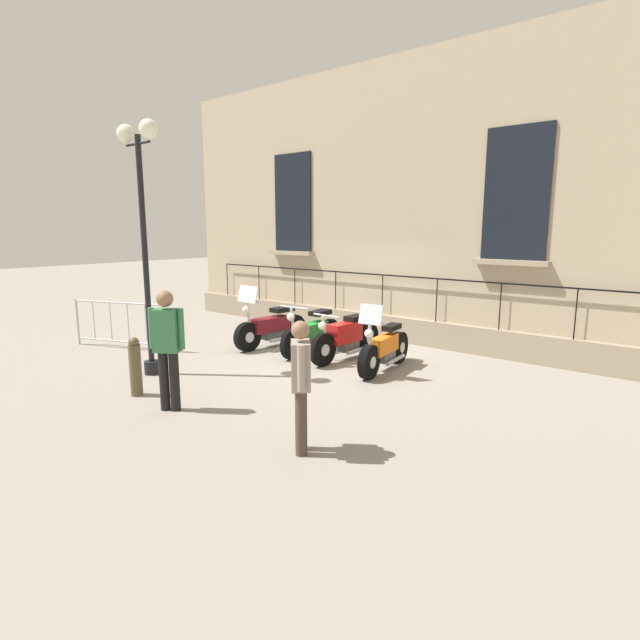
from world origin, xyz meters
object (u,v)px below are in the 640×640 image
motorcycle_green (312,333)px  lamppost (142,211)px  crowd_barrier (119,323)px  motorcycle_maroon (271,328)px  bollard (135,366)px  pedestrian_standing (167,343)px  motorcycle_red (346,338)px  pedestrian_walking (301,380)px  motorcycle_orange (384,349)px

motorcycle_green → lamppost: lamppost is taller
motorcycle_green → crowd_barrier: (2.38, -3.55, 0.15)m
lamppost → crowd_barrier: lamppost is taller
lamppost → motorcycle_green: bearing=157.8°
motorcycle_maroon → lamppost: lamppost is taller
motorcycle_maroon → bollard: 3.81m
crowd_barrier → pedestrian_standing: pedestrian_standing is taller
motorcycle_red → bollard: (3.91, -1.27, 0.04)m
pedestrian_walking → crowd_barrier: bearing=-101.8°
motorcycle_red → bollard: 4.11m
lamppost → bollard: (0.83, 0.87, -2.45)m
motorcycle_green → bollard: 3.90m
crowd_barrier → pedestrian_standing: 4.45m
crowd_barrier → pedestrian_walking: bearing=78.2°
lamppost → bollard: lamppost is taller
motorcycle_green → bollard: bearing=-5.5°
crowd_barrier → bollard: bearing=64.6°
lamppost → pedestrian_walking: (0.70, 4.26, -2.03)m
crowd_barrier → pedestrian_walking: size_ratio=1.39×
pedestrian_walking → motorcycle_red: bearing=-150.7°
bollard → pedestrian_standing: (0.04, 0.98, 0.53)m
motorcycle_maroon → motorcycle_green: motorcycle_maroon is taller
motorcycle_maroon → crowd_barrier: bearing=-47.8°
motorcycle_green → pedestrian_walking: size_ratio=1.26×
motorcycle_orange → motorcycle_maroon: bearing=-90.5°
pedestrian_standing → motorcycle_maroon: bearing=-156.0°
pedestrian_standing → crowd_barrier: bearing=-110.4°
motorcycle_maroon → pedestrian_walking: (3.62, 4.10, 0.46)m
motorcycle_orange → pedestrian_standing: bearing=-19.3°
crowd_barrier → bollard: crowd_barrier is taller
motorcycle_maroon → lamppost: (2.92, -0.17, 2.50)m
motorcycle_red → lamppost: size_ratio=0.47×
bollard → pedestrian_walking: size_ratio=0.60×
motorcycle_red → motorcycle_orange: (0.19, 1.03, -0.04)m
lamppost → motorcycle_orange: bearing=132.3°
motorcycle_maroon → bollard: (3.75, 0.70, 0.05)m
lamppost → bollard: size_ratio=4.63×
motorcycle_maroon → crowd_barrier: 3.33m
motorcycle_red → pedestrian_walking: pedestrian_walking is taller
crowd_barrier → pedestrian_standing: size_ratio=1.25×
bollard → pedestrian_standing: bearing=87.6°
motorcycle_green → pedestrian_standing: pedestrian_standing is taller
bollard → crowd_barrier: bearing=-115.4°
pedestrian_standing → motorcycle_red: bearing=175.8°
pedestrian_walking → motorcycle_maroon: bearing=-131.4°
motorcycle_maroon → crowd_barrier: size_ratio=0.90×
crowd_barrier → pedestrian_standing: bearing=69.6°
pedestrian_standing → lamppost: bearing=-115.2°
motorcycle_orange → lamppost: lamppost is taller
pedestrian_walking → bollard: bearing=-87.8°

